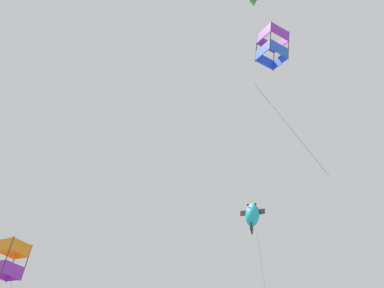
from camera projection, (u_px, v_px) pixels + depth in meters
The scene contains 3 objects.
kite_box_low_drifter at pixel (10, 260), 26.07m from camera, with size 1.96×2.22×5.83m.
kite_fish_near_left at pixel (252, 215), 30.92m from camera, with size 2.12×2.02×8.69m.
kite_box_mid_left at pixel (272, 47), 17.01m from camera, with size 2.41×2.17×6.14m.
Camera 1 is at (-17.78, 14.92, 27.32)m, focal length 39.98 mm.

